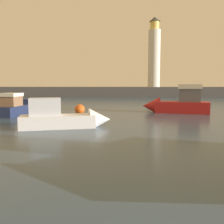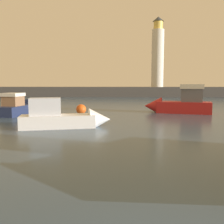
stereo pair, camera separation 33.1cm
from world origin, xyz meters
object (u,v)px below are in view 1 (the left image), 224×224
lighthouse (154,54)px  motorboat_0 (175,104)px  motorboat_1 (67,118)px  motorboat_2 (20,107)px  mooring_buoy (80,109)px

lighthouse → motorboat_0: (-2.34, -32.81, -8.71)m
lighthouse → motorboat_1: size_ratio=2.47×
motorboat_0 → motorboat_1: bearing=-135.6°
lighthouse → motorboat_2: 39.64m
motorboat_0 → motorboat_2: motorboat_0 is taller
motorboat_1 → motorboat_2: 10.05m
motorboat_0 → mooring_buoy: bearing=-170.3°
motorboat_1 → mooring_buoy: motorboat_1 is taller
motorboat_1 → motorboat_2: (-6.29, 7.84, 0.01)m
motorboat_0 → motorboat_2: bearing=-175.1°
motorboat_1 → mooring_buoy: (-0.27, 7.53, -0.16)m
motorboat_0 → mooring_buoy: 9.80m
motorboat_2 → motorboat_1: bearing=-51.3°
lighthouse → mooring_buoy: bearing=-109.2°
motorboat_2 → mooring_buoy: (6.02, -0.31, -0.18)m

